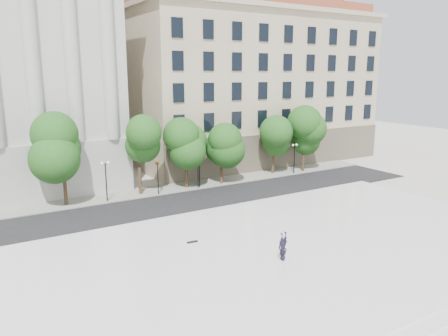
{
  "coord_description": "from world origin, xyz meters",
  "views": [
    {
      "loc": [
        -17.98,
        -20.3,
        12.97
      ],
      "look_at": [
        0.45,
        10.0,
        5.21
      ],
      "focal_mm": 35.0,
      "sensor_mm": 36.0,
      "label": 1
    }
  ],
  "objects": [
    {
      "name": "traffic_light_east",
      "position": [
        4.47,
        22.3,
        3.71
      ],
      "size": [
        0.84,
        1.81,
        4.21
      ],
      "color": "black",
      "rests_on": "ground"
    },
    {
      "name": "lamp_posts",
      "position": [
        -0.07,
        22.6,
        2.9
      ],
      "size": [
        37.92,
        0.28,
        4.56
      ],
      "color": "black",
      "rests_on": "ground"
    },
    {
      "name": "person_lying",
      "position": [
        -0.12,
        1.34,
        0.72
      ],
      "size": [
        0.8,
        2.02,
        0.54
      ],
      "primitive_type": "imported",
      "rotation": [
        -1.54,
        0.0,
        0.04
      ],
      "color": "black",
      "rests_on": "plaza"
    },
    {
      "name": "plaza",
      "position": [
        0.0,
        3.0,
        0.23
      ],
      "size": [
        44.0,
        22.0,
        0.45
      ],
      "primitive_type": "cube",
      "color": "silver",
      "rests_on": "ground"
    },
    {
      "name": "building_east",
      "position": [
        20.0,
        38.91,
        11.14
      ],
      "size": [
        36.0,
        26.15,
        23.0
      ],
      "color": "beige",
      "rests_on": "ground"
    },
    {
      "name": "traffic_light_west",
      "position": [
        -0.39,
        22.3,
        3.71
      ],
      "size": [
        0.57,
        1.8,
        4.21
      ],
      "color": "black",
      "rests_on": "ground"
    },
    {
      "name": "far_sidewalk",
      "position": [
        0.0,
        24.0,
        0.06
      ],
      "size": [
        60.0,
        4.0,
        0.12
      ],
      "primitive_type": "cube",
      "color": "gray",
      "rests_on": "ground"
    },
    {
      "name": "street",
      "position": [
        0.0,
        18.0,
        0.01
      ],
      "size": [
        60.0,
        8.0,
        0.02
      ],
      "primitive_type": "cube",
      "color": "black",
      "rests_on": "ground"
    },
    {
      "name": "street_trees",
      "position": [
        2.86,
        23.36,
        5.34
      ],
      "size": [
        46.8,
        5.35,
        8.02
      ],
      "color": "#382619",
      "rests_on": "ground"
    },
    {
      "name": "skateboard",
      "position": [
        -3.95,
        7.38,
        0.49
      ],
      "size": [
        0.86,
        0.29,
        0.09
      ],
      "primitive_type": "cube",
      "rotation": [
        0.0,
        0.0,
        -0.09
      ],
      "color": "black",
      "rests_on": "plaza"
    },
    {
      "name": "ground",
      "position": [
        0.0,
        0.0,
        0.0
      ],
      "size": [
        160.0,
        160.0,
        0.0
      ],
      "primitive_type": "plane",
      "color": "beige",
      "rests_on": "ground"
    }
  ]
}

